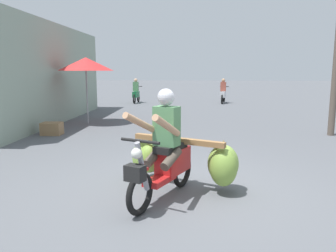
% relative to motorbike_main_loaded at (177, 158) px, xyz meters
% --- Properties ---
extents(ground_plane, '(120.00, 120.00, 0.00)m').
position_rel_motorbike_main_loaded_xyz_m(ground_plane, '(0.15, 0.02, -0.51)').
color(ground_plane, '#56595E').
extents(motorbike_main_loaded, '(1.76, 2.01, 1.58)m').
position_rel_motorbike_main_loaded_xyz_m(motorbike_main_loaded, '(0.00, 0.00, 0.00)').
color(motorbike_main_loaded, black).
rests_on(motorbike_main_loaded, ground).
extents(motorbike_distant_ahead_left, '(0.57, 1.60, 1.40)m').
position_rel_motorbike_main_loaded_xyz_m(motorbike_distant_ahead_left, '(2.05, 14.17, 0.06)').
color(motorbike_distant_ahead_left, black).
rests_on(motorbike_distant_ahead_left, ground).
extents(motorbike_distant_ahead_right, '(0.50, 1.62, 1.40)m').
position_rel_motorbike_main_loaded_xyz_m(motorbike_distant_ahead_right, '(-2.91, 13.95, 0.06)').
color(motorbike_distant_ahead_right, black).
rests_on(motorbike_distant_ahead_right, ground).
extents(market_umbrella_near_shop, '(1.86, 1.86, 2.27)m').
position_rel_motorbike_main_loaded_xyz_m(market_umbrella_near_shop, '(-3.35, 6.29, 1.54)').
color(market_umbrella_near_shop, '#99999E').
rests_on(market_umbrella_near_shop, ground).
extents(produce_crate, '(0.56, 0.40, 0.36)m').
position_rel_motorbike_main_loaded_xyz_m(produce_crate, '(-3.77, 4.24, -0.33)').
color(produce_crate, olive).
rests_on(produce_crate, ground).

